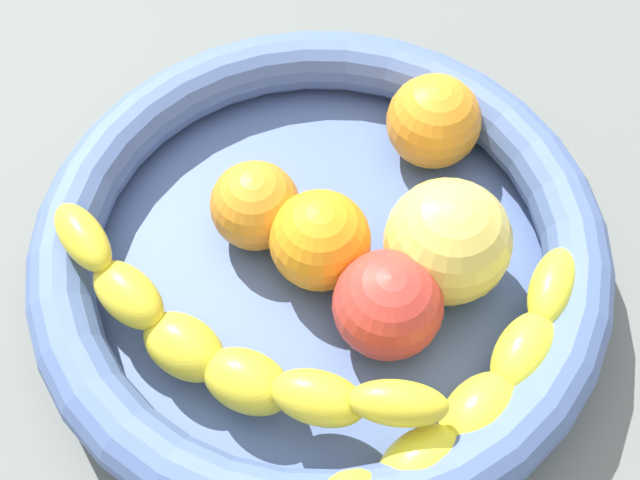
{
  "coord_description": "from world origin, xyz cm",
  "views": [
    {
      "loc": [
        25.75,
        -1.82,
        49.58
      ],
      "look_at": [
        0.0,
        0.0,
        7.89
      ],
      "focal_mm": 47.9,
      "sensor_mm": 36.0,
      "label": 1
    }
  ],
  "objects_px": {
    "banana_draped_right": "(442,425)",
    "apple_yellow": "(448,242)",
    "fruit_bowl": "(320,257)",
    "orange_mid_left": "(255,206)",
    "orange_mid_right": "(323,244)",
    "banana_draped_left": "(220,347)",
    "orange_front": "(434,121)",
    "tomato_red": "(388,305)"
  },
  "relations": [
    {
      "from": "fruit_bowl",
      "to": "orange_mid_left",
      "type": "relative_size",
      "value": 6.29
    },
    {
      "from": "fruit_bowl",
      "to": "apple_yellow",
      "type": "height_order",
      "value": "apple_yellow"
    },
    {
      "from": "banana_draped_left",
      "to": "orange_mid_right",
      "type": "height_order",
      "value": "same"
    },
    {
      "from": "orange_mid_left",
      "to": "apple_yellow",
      "type": "xyz_separation_m",
      "value": [
        0.04,
        0.11,
        0.01
      ]
    },
    {
      "from": "fruit_bowl",
      "to": "orange_mid_left",
      "type": "distance_m",
      "value": 0.05
    },
    {
      "from": "tomato_red",
      "to": "apple_yellow",
      "type": "height_order",
      "value": "apple_yellow"
    },
    {
      "from": "orange_front",
      "to": "tomato_red",
      "type": "height_order",
      "value": "tomato_red"
    },
    {
      "from": "fruit_bowl",
      "to": "orange_front",
      "type": "height_order",
      "value": "orange_front"
    },
    {
      "from": "banana_draped_left",
      "to": "orange_front",
      "type": "height_order",
      "value": "same"
    },
    {
      "from": "banana_draped_right",
      "to": "tomato_red",
      "type": "distance_m",
      "value": 0.07
    },
    {
      "from": "banana_draped_left",
      "to": "orange_mid_left",
      "type": "bearing_deg",
      "value": 167.36
    },
    {
      "from": "orange_front",
      "to": "orange_mid_left",
      "type": "height_order",
      "value": "orange_front"
    },
    {
      "from": "orange_mid_left",
      "to": "tomato_red",
      "type": "relative_size",
      "value": 0.87
    },
    {
      "from": "banana_draped_right",
      "to": "orange_front",
      "type": "relative_size",
      "value": 3.54
    },
    {
      "from": "banana_draped_left",
      "to": "tomato_red",
      "type": "relative_size",
      "value": 3.43
    },
    {
      "from": "banana_draped_left",
      "to": "orange_front",
      "type": "xyz_separation_m",
      "value": [
        -0.15,
        0.14,
        -0.0
      ]
    },
    {
      "from": "orange_mid_left",
      "to": "orange_mid_right",
      "type": "height_order",
      "value": "orange_mid_right"
    },
    {
      "from": "orange_mid_right",
      "to": "tomato_red",
      "type": "height_order",
      "value": "tomato_red"
    },
    {
      "from": "fruit_bowl",
      "to": "orange_front",
      "type": "relative_size",
      "value": 5.66
    },
    {
      "from": "banana_draped_left",
      "to": "orange_mid_left",
      "type": "distance_m",
      "value": 0.1
    },
    {
      "from": "orange_mid_left",
      "to": "banana_draped_left",
      "type": "bearing_deg",
      "value": -12.64
    },
    {
      "from": "fruit_bowl",
      "to": "orange_mid_right",
      "type": "xyz_separation_m",
      "value": [
        0.0,
        0.0,
        0.02
      ]
    },
    {
      "from": "banana_draped_right",
      "to": "orange_mid_right",
      "type": "bearing_deg",
      "value": -154.32
    },
    {
      "from": "banana_draped_left",
      "to": "apple_yellow",
      "type": "xyz_separation_m",
      "value": [
        -0.05,
        0.13,
        0.0
      ]
    },
    {
      "from": "orange_mid_right",
      "to": "banana_draped_left",
      "type": "bearing_deg",
      "value": -43.72
    },
    {
      "from": "banana_draped_right",
      "to": "orange_mid_left",
      "type": "relative_size",
      "value": 3.93
    },
    {
      "from": "orange_front",
      "to": "orange_mid_left",
      "type": "relative_size",
      "value": 1.11
    },
    {
      "from": "apple_yellow",
      "to": "orange_mid_right",
      "type": "bearing_deg",
      "value": -96.09
    },
    {
      "from": "fruit_bowl",
      "to": "banana_draped_right",
      "type": "relative_size",
      "value": 1.6
    },
    {
      "from": "banana_draped_left",
      "to": "orange_mid_left",
      "type": "height_order",
      "value": "banana_draped_left"
    },
    {
      "from": "tomato_red",
      "to": "orange_front",
      "type": "bearing_deg",
      "value": 161.21
    },
    {
      "from": "banana_draped_left",
      "to": "orange_mid_left",
      "type": "relative_size",
      "value": 3.93
    },
    {
      "from": "fruit_bowl",
      "to": "banana_draped_right",
      "type": "height_order",
      "value": "banana_draped_right"
    },
    {
      "from": "tomato_red",
      "to": "fruit_bowl",
      "type": "bearing_deg",
      "value": -142.77
    },
    {
      "from": "banana_draped_left",
      "to": "orange_mid_right",
      "type": "relative_size",
      "value": 3.58
    },
    {
      "from": "orange_front",
      "to": "apple_yellow",
      "type": "bearing_deg",
      "value": -3.66
    },
    {
      "from": "banana_draped_right",
      "to": "apple_yellow",
      "type": "height_order",
      "value": "apple_yellow"
    },
    {
      "from": "tomato_red",
      "to": "banana_draped_right",
      "type": "bearing_deg",
      "value": 16.73
    },
    {
      "from": "fruit_bowl",
      "to": "orange_mid_right",
      "type": "distance_m",
      "value": 0.02
    },
    {
      "from": "orange_front",
      "to": "tomato_red",
      "type": "distance_m",
      "value": 0.13
    },
    {
      "from": "banana_draped_left",
      "to": "tomato_red",
      "type": "xyz_separation_m",
      "value": [
        -0.02,
        0.09,
        -0.0
      ]
    },
    {
      "from": "banana_draped_right",
      "to": "apple_yellow",
      "type": "bearing_deg",
      "value": 170.58
    }
  ]
}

